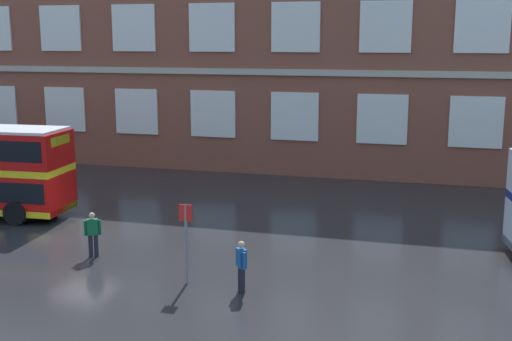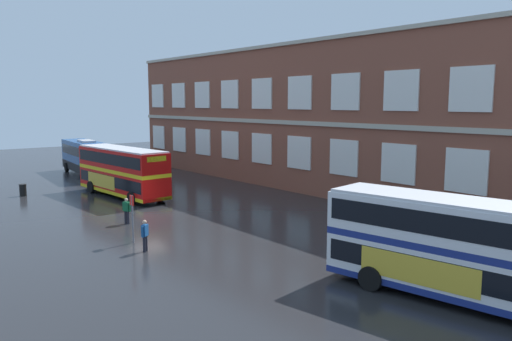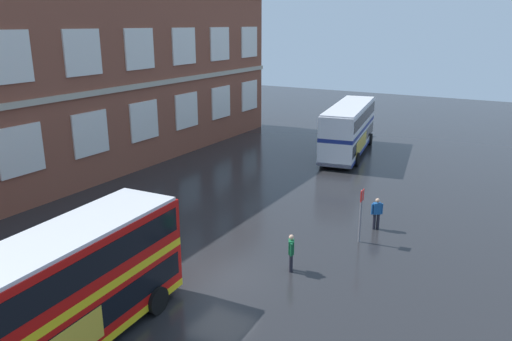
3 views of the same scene
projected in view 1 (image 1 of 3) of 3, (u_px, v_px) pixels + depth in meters
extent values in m
plane|color=#232326|center=(105.00, 222.00, 29.04)|extent=(120.00, 120.00, 0.00)
cube|color=brown|center=(233.00, 64.00, 42.66)|extent=(55.17, 8.00, 12.69)
cube|color=#B2A893|center=(212.00, 71.00, 38.85)|extent=(55.17, 0.16, 0.36)
cube|color=silver|center=(65.00, 109.00, 42.01)|extent=(2.81, 0.12, 2.79)
cube|color=silver|center=(137.00, 111.00, 40.69)|extent=(2.81, 0.12, 2.79)
cube|color=silver|center=(213.00, 114.00, 39.37)|extent=(2.81, 0.12, 2.79)
cube|color=silver|center=(295.00, 116.00, 38.05)|extent=(2.81, 0.12, 2.79)
cube|color=silver|center=(382.00, 119.00, 36.74)|extent=(2.81, 0.12, 2.79)
cube|color=silver|center=(476.00, 122.00, 35.42)|extent=(2.81, 0.12, 2.79)
cube|color=silver|center=(60.00, 28.00, 41.01)|extent=(2.81, 0.12, 2.79)
cube|color=silver|center=(134.00, 28.00, 39.69)|extent=(2.81, 0.12, 2.79)
cube|color=silver|center=(212.00, 27.00, 38.37)|extent=(2.81, 0.12, 2.79)
cube|color=silver|center=(296.00, 27.00, 37.06)|extent=(2.81, 0.12, 2.79)
cube|color=silver|center=(386.00, 27.00, 35.74)|extent=(2.81, 0.12, 2.79)
cube|color=silver|center=(482.00, 26.00, 34.42)|extent=(2.81, 0.12, 2.79)
cube|color=yellow|center=(60.00, 140.00, 28.76)|extent=(0.16, 1.66, 0.40)
cylinder|color=black|center=(15.00, 214.00, 28.47)|extent=(1.06, 0.38, 1.04)
cylinder|color=black|center=(46.00, 200.00, 30.92)|extent=(1.06, 0.38, 1.04)
cylinder|color=black|center=(240.00, 278.00, 21.01)|extent=(0.22, 0.22, 0.85)
cylinder|color=black|center=(243.00, 281.00, 20.83)|extent=(0.22, 0.22, 0.85)
cube|color=#194C8C|center=(241.00, 258.00, 20.78)|extent=(0.43, 0.46, 0.60)
cylinder|color=#194C8C|center=(239.00, 256.00, 21.02)|extent=(0.15, 0.15, 0.57)
cylinder|color=#194C8C|center=(244.00, 261.00, 20.55)|extent=(0.15, 0.15, 0.57)
sphere|color=tan|center=(241.00, 245.00, 20.69)|extent=(0.22, 0.22, 0.22)
cylinder|color=black|center=(96.00, 246.00, 24.36)|extent=(0.21, 0.21, 0.85)
cylinder|color=black|center=(91.00, 246.00, 24.33)|extent=(0.21, 0.21, 0.85)
cube|color=#145933|center=(92.00, 227.00, 24.20)|extent=(0.46, 0.39, 0.60)
cylinder|color=#145933|center=(100.00, 227.00, 24.26)|extent=(0.15, 0.15, 0.57)
cylinder|color=#145933|center=(85.00, 228.00, 24.16)|extent=(0.15, 0.15, 0.57)
sphere|color=tan|center=(92.00, 215.00, 24.12)|extent=(0.22, 0.22, 0.22)
cylinder|color=slate|center=(186.00, 244.00, 21.49)|extent=(0.10, 0.10, 2.70)
cube|color=red|center=(185.00, 213.00, 21.26)|extent=(0.44, 0.04, 0.56)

